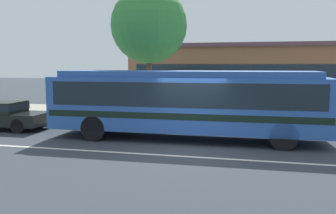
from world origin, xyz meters
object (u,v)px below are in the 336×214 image
at_px(pedestrian_waiting_near_sign, 119,102).
at_px(street_tree_near_stop, 149,25).
at_px(transit_bus, 186,100).
at_px(bus_stop_sign, 295,94).

height_order(pedestrian_waiting_near_sign, street_tree_near_stop, street_tree_near_stop).
relative_size(transit_bus, bus_stop_sign, 4.25).
height_order(pedestrian_waiting_near_sign, bus_stop_sign, bus_stop_sign).
bearing_deg(bus_stop_sign, transit_bus, -154.45).
relative_size(transit_bus, street_tree_near_stop, 1.61).
height_order(transit_bus, pedestrian_waiting_near_sign, transit_bus).
bearing_deg(transit_bus, bus_stop_sign, 25.55).
xyz_separation_m(transit_bus, bus_stop_sign, (4.30, 2.06, 0.16)).
xyz_separation_m(transit_bus, pedestrian_waiting_near_sign, (-3.91, 2.74, -0.46)).
xyz_separation_m(pedestrian_waiting_near_sign, street_tree_near_stop, (1.25, 0.99, 3.80)).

